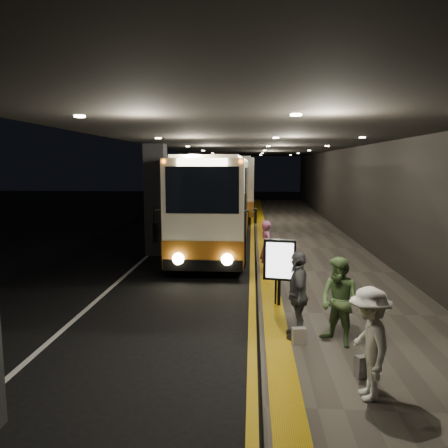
{
  "coord_description": "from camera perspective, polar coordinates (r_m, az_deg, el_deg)",
  "views": [
    {
      "loc": [
        2.32,
        -13.12,
        3.6
      ],
      "look_at": [
        1.42,
        0.75,
        1.7
      ],
      "focal_mm": 35.0,
      "sensor_mm": 36.0,
      "label": 1
    }
  ],
  "objects": [
    {
      "name": "passenger_waiting_green",
      "position": [
        8.74,
        14.86,
        -9.74
      ],
      "size": [
        0.95,
        0.96,
        1.72
      ],
      "primitive_type": "imported",
      "rotation": [
        0.0,
        0.0,
        -0.81
      ],
      "color": "#547742",
      "rests_on": "sidewalk"
    },
    {
      "name": "passenger_boarding",
      "position": [
        14.0,
        5.61,
        -2.98
      ],
      "size": [
        0.57,
        0.71,
        1.69
      ],
      "primitive_type": "imported",
      "rotation": [
        0.0,
        0.0,
        1.87
      ],
      "color": "#A34C77",
      "rests_on": "sidewalk"
    },
    {
      "name": "passenger_waiting_grey",
      "position": [
        8.9,
        9.61,
        -9.11
      ],
      "size": [
        0.57,
        1.05,
        1.76
      ],
      "primitive_type": "imported",
      "rotation": [
        0.0,
        0.0,
        -1.61
      ],
      "color": "#4B4D50",
      "rests_on": "sidewalk"
    },
    {
      "name": "coach_second",
      "position": [
        32.51,
        1.1,
        4.82
      ],
      "size": [
        3.18,
        12.81,
        4.0
      ],
      "rotation": [
        0.0,
        0.0,
        0.04
      ],
      "color": "beige",
      "rests_on": "ground"
    },
    {
      "name": "bag_plain",
      "position": [
        8.83,
        9.76,
        -14.21
      ],
      "size": [
        0.28,
        0.19,
        0.32
      ],
      "primitive_type": "cube",
      "rotation": [
        0.0,
        0.0,
        0.18
      ],
      "color": "#B3ACA8",
      "rests_on": "sidewalk"
    },
    {
      "name": "coach_third",
      "position": [
        43.23,
        1.65,
        5.41
      ],
      "size": [
        2.85,
        12.03,
        3.76
      ],
      "rotation": [
        0.0,
        0.0,
        -0.03
      ],
      "color": "beige",
      "rests_on": "ground"
    },
    {
      "name": "tactile_strip",
      "position": [
        18.45,
        5.29,
        -3.01
      ],
      "size": [
        0.5,
        50.0,
        0.01
      ],
      "primitive_type": "cube",
      "color": "gold",
      "rests_on": "sidewalk"
    },
    {
      "name": "support_columns",
      "position": [
        17.59,
        -8.86,
        3.13
      ],
      "size": [
        0.8,
        24.8,
        4.4
      ],
      "color": "black",
      "rests_on": "ground"
    },
    {
      "name": "canopy",
      "position": [
        18.15,
        4.34,
        10.92
      ],
      "size": [
        9.0,
        50.0,
        0.4
      ],
      "primitive_type": "cube",
      "color": "black",
      "rests_on": "support_columns"
    },
    {
      "name": "passenger_waiting_white",
      "position": [
        6.97,
        18.41,
        -14.58
      ],
      "size": [
        0.54,
        1.11,
        1.69
      ],
      "primitive_type": "imported",
      "rotation": [
        0.0,
        0.0,
        -1.54
      ],
      "color": "silver",
      "rests_on": "sidewalk"
    },
    {
      "name": "coach_main",
      "position": [
        19.05,
        -0.79,
        2.43
      ],
      "size": [
        2.53,
        12.21,
        3.79
      ],
      "rotation": [
        0.0,
        0.0,
        -0.0
      ],
      "color": "beige",
      "rests_on": "ground"
    },
    {
      "name": "stanchion_post",
      "position": [
        10.95,
        6.79,
        -7.46
      ],
      "size": [
        0.05,
        0.05,
        1.16
      ],
      "primitive_type": "cylinder",
      "color": "black",
      "rests_on": "sidewalk"
    },
    {
      "name": "info_sign",
      "position": [
        10.73,
        7.27,
        -4.88
      ],
      "size": [
        0.78,
        0.25,
        1.65
      ],
      "rotation": [
        0.0,
        0.0,
        -0.18
      ],
      "color": "black",
      "rests_on": "sidewalk"
    },
    {
      "name": "kerb_stripe_yellow",
      "position": [
        18.47,
        3.73,
        -3.45
      ],
      "size": [
        0.18,
        50.0,
        0.01
      ],
      "primitive_type": "cube",
      "color": "gold",
      "rests_on": "ground"
    },
    {
      "name": "bag_polka",
      "position": [
        7.83,
        17.88,
        -17.27
      ],
      "size": [
        0.33,
        0.24,
        0.37
      ],
      "primitive_type": "cube",
      "rotation": [
        0.0,
        0.0,
        0.42
      ],
      "color": "black",
      "rests_on": "sidewalk"
    },
    {
      "name": "lane_line_white",
      "position": [
        18.93,
        -8.96,
        -3.26
      ],
      "size": [
        0.12,
        50.0,
        0.01
      ],
      "primitive_type": "cube",
      "color": "silver",
      "rests_on": "ground"
    },
    {
      "name": "terminal_wall",
      "position": [
        18.72,
        18.26,
        5.56
      ],
      "size": [
        0.1,
        50.0,
        6.0
      ],
      "primitive_type": "cube",
      "color": "black",
      "rests_on": "ground"
    },
    {
      "name": "sidewalk",
      "position": [
        18.62,
        11.15,
        -3.28
      ],
      "size": [
        4.5,
        50.0,
        0.15
      ],
      "primitive_type": "cube",
      "color": "#514C44",
      "rests_on": "ground"
    },
    {
      "name": "ground",
      "position": [
        13.8,
        -6.16,
        -7.38
      ],
      "size": [
        90.0,
        90.0,
        0.0
      ],
      "primitive_type": "plane",
      "color": "black"
    }
  ]
}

